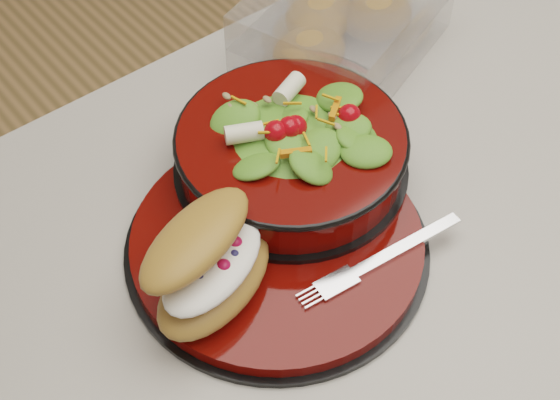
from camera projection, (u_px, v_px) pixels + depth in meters
island_counter at (464, 343)px, 1.19m from camera, size 1.24×0.74×0.90m
dinner_plate at (278, 242)px, 0.74m from camera, size 0.29×0.29×0.02m
salad_bowl at (291, 144)px, 0.76m from camera, size 0.24×0.24×0.10m
croissant at (209, 263)px, 0.67m from camera, size 0.15×0.12×0.08m
fork at (385, 257)px, 0.72m from camera, size 0.16×0.03×0.00m
pastry_box at (343, 23)px, 0.91m from camera, size 0.28×0.24×0.09m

